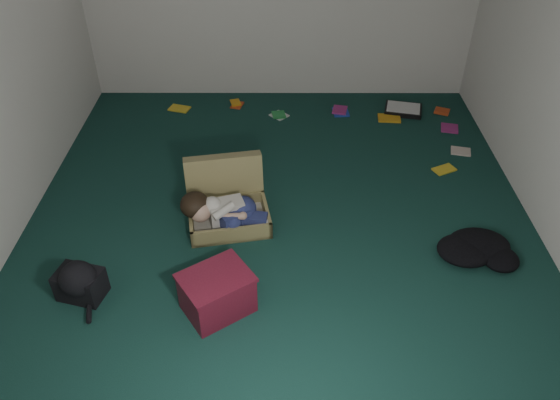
{
  "coord_description": "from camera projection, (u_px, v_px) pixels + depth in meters",
  "views": [
    {
      "loc": [
        0.01,
        -3.29,
        2.8
      ],
      "look_at": [
        0.0,
        -0.15,
        0.35
      ],
      "focal_mm": 35.0,
      "sensor_mm": 36.0,
      "label": 1
    }
  ],
  "objects": [
    {
      "name": "floor",
      "position": [
        280.0,
        223.0,
        4.32
      ],
      "size": [
        4.5,
        4.5,
        0.0
      ],
      "primitive_type": "plane",
      "color": "#12342D",
      "rests_on": "ground"
    },
    {
      "name": "wall_front",
      "position": [
        279.0,
        369.0,
        1.74
      ],
      "size": [
        4.5,
        0.0,
        4.5
      ],
      "primitive_type": "plane",
      "rotation": [
        -1.57,
        0.0,
        0.0
      ],
      "color": "white",
      "rests_on": "ground"
    },
    {
      "name": "suitcase",
      "position": [
        227.0,
        202.0,
        4.31
      ],
      "size": [
        0.71,
        0.7,
        0.45
      ],
      "rotation": [
        0.0,
        0.0,
        0.18
      ],
      "color": "#90844F",
      "rests_on": "floor"
    },
    {
      "name": "person",
      "position": [
        223.0,
        211.0,
        4.16
      ],
      "size": [
        0.69,
        0.33,
        0.28
      ],
      "rotation": [
        0.0,
        0.0,
        0.18
      ],
      "color": "silver",
      "rests_on": "suitcase"
    },
    {
      "name": "maroon_bin",
      "position": [
        217.0,
        293.0,
        3.53
      ],
      "size": [
        0.55,
        0.53,
        0.3
      ],
      "rotation": [
        0.0,
        0.0,
        0.6
      ],
      "color": "#5B1222",
      "rests_on": "floor"
    },
    {
      "name": "backpack",
      "position": [
        80.0,
        283.0,
        3.65
      ],
      "size": [
        0.44,
        0.39,
        0.22
      ],
      "primitive_type": null,
      "rotation": [
        0.0,
        0.0,
        -0.26
      ],
      "color": "black",
      "rests_on": "floor"
    },
    {
      "name": "clothing_pile",
      "position": [
        477.0,
        245.0,
        4.01
      ],
      "size": [
        0.49,
        0.41,
        0.15
      ],
      "primitive_type": null,
      "rotation": [
        0.0,
        0.0,
        -0.06
      ],
      "color": "black",
      "rests_on": "floor"
    },
    {
      "name": "paper_tray",
      "position": [
        403.0,
        109.0,
        5.74
      ],
      "size": [
        0.43,
        0.36,
        0.05
      ],
      "rotation": [
        0.0,
        0.0,
        -0.23
      ],
      "color": "black",
      "rests_on": "floor"
    },
    {
      "name": "book_scatter",
      "position": [
        360.0,
        122.0,
        5.56
      ],
      "size": [
        2.98,
        1.43,
        0.02
      ],
      "color": "yellow",
      "rests_on": "floor"
    }
  ]
}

